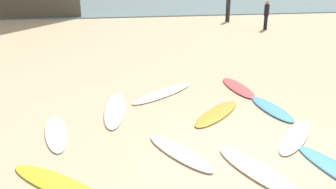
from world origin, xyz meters
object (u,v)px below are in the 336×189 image
(surfboard_1, at_px, (272,109))
(surfboard_2, at_px, (295,136))
(surfboard_6, at_px, (163,93))
(surfboard_8, at_px, (257,170))
(surfboard_7, at_px, (115,109))
(surfboard_3, at_px, (238,87))
(surfboard_5, at_px, (217,114))
(beachgoer_mid, at_px, (228,6))
(surfboard_4, at_px, (57,183))
(beachgoer_near, at_px, (266,14))
(surfboard_0, at_px, (180,153))
(surfboard_10, at_px, (56,133))

(surfboard_1, relative_size, surfboard_2, 0.90)
(surfboard_6, distance_m, surfboard_8, 4.80)
(surfboard_2, xyz_separation_m, surfboard_7, (-4.22, 2.28, 0.01))
(surfboard_1, xyz_separation_m, surfboard_8, (-1.59, -2.92, -0.00))
(surfboard_3, relative_size, surfboard_5, 0.95)
(beachgoer_mid, bearing_deg, surfboard_4, 129.01)
(beachgoer_near, xyz_separation_m, beachgoer_mid, (-1.40, 2.87, 0.10))
(surfboard_6, xyz_separation_m, beachgoer_mid, (6.00, 12.57, 0.97))
(surfboard_0, height_order, beachgoer_near, beachgoer_near)
(beachgoer_near, height_order, beachgoer_mid, beachgoer_mid)
(surfboard_7, relative_size, beachgoer_near, 1.56)
(surfboard_5, relative_size, beachgoer_near, 1.29)
(surfboard_5, bearing_deg, surfboard_7, 29.32)
(surfboard_4, height_order, surfboard_8, surfboard_8)
(surfboard_3, bearing_deg, surfboard_5, -130.01)
(surfboard_1, bearing_deg, surfboard_8, 52.13)
(surfboard_10, bearing_deg, surfboard_8, -39.65)
(surfboard_5, bearing_deg, surfboard_4, 78.49)
(surfboard_3, xyz_separation_m, surfboard_5, (-1.25, -1.91, -0.01))
(surfboard_3, xyz_separation_m, surfboard_7, (-3.99, -1.22, -0.00))
(surfboard_2, xyz_separation_m, surfboard_8, (-1.46, -1.26, 0.01))
(surfboard_6, xyz_separation_m, surfboard_10, (-2.93, -2.31, -0.00))
(surfboard_10, relative_size, beachgoer_mid, 1.17)
(surfboard_10, xyz_separation_m, beachgoer_near, (10.33, 12.02, 0.88))
(surfboard_1, height_order, surfboard_8, surfboard_1)
(beachgoer_mid, bearing_deg, surfboard_2, 144.21)
(surfboard_8, distance_m, beachgoer_mid, 17.87)
(surfboard_0, bearing_deg, beachgoer_near, 30.79)
(surfboard_2, height_order, surfboard_3, surfboard_3)
(surfboard_4, bearing_deg, surfboard_6, 9.87)
(surfboard_0, xyz_separation_m, surfboard_4, (-2.49, -0.77, -0.01))
(surfboard_6, distance_m, beachgoer_near, 12.23)
(surfboard_1, relative_size, beachgoer_mid, 1.06)
(surfboard_0, relative_size, surfboard_1, 1.07)
(surfboard_2, bearing_deg, surfboard_8, 81.49)
(surfboard_4, relative_size, beachgoer_near, 1.42)
(surfboard_2, xyz_separation_m, surfboard_4, (-5.35, -1.12, -0.00))
(surfboard_5, distance_m, surfboard_10, 4.20)
(surfboard_4, bearing_deg, surfboard_0, -32.52)
(surfboard_3, bearing_deg, surfboard_6, 176.16)
(surfboard_7, distance_m, beachgoer_near, 14.02)
(surfboard_1, height_order, surfboard_3, surfboard_1)
(surfboard_3, relative_size, surfboard_10, 0.96)
(surfboard_10, distance_m, beachgoer_mid, 17.39)
(surfboard_3, distance_m, surfboard_6, 2.49)
(surfboard_8, bearing_deg, surfboard_4, -25.58)
(surfboard_7, xyz_separation_m, surfboard_10, (-1.43, -1.22, -0.01))
(surfboard_2, bearing_deg, surfboard_3, -45.57)
(surfboard_8, xyz_separation_m, beachgoer_near, (6.14, 14.34, 0.87))
(surfboard_0, bearing_deg, surfboard_1, 4.00)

